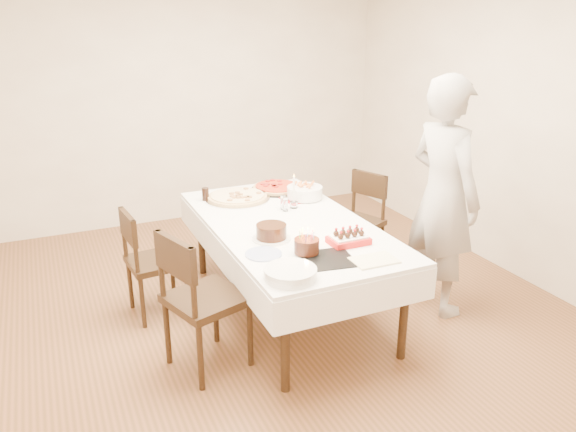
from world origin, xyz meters
name	(u,v)px	position (x,y,z in m)	size (l,w,h in m)	color
floor	(279,312)	(0.00, 0.00, 0.00)	(5.00, 5.00, 0.00)	brown
wall_back	(189,100)	(0.00, 2.50, 1.35)	(4.50, 0.04, 2.70)	beige
wall_front	(567,299)	(0.00, -2.50, 1.35)	(4.50, 0.04, 2.70)	beige
wall_right	(514,123)	(2.25, 0.00, 1.35)	(0.04, 5.00, 2.70)	beige
dining_table	(288,267)	(0.08, 0.01, 0.38)	(1.14, 2.14, 0.75)	silver
chair_right_savory	(355,223)	(0.97, 0.48, 0.45)	(0.46, 0.46, 0.90)	black
chair_left_savory	(156,262)	(-0.87, 0.39, 0.44)	(0.45, 0.45, 0.88)	black
chair_left_dessert	(207,299)	(-0.71, -0.46, 0.50)	(0.51, 0.51, 0.99)	black
person	(443,197)	(1.20, -0.41, 0.93)	(0.68, 0.45, 1.86)	#A39E9A
pizza_white	(238,197)	(-0.08, 0.70, 0.77)	(0.56, 0.56, 0.04)	beige
pizza_pepperoni	(277,188)	(0.34, 0.82, 0.77)	(0.47, 0.47, 0.04)	red
red_placemat	(297,199)	(0.39, 0.50, 0.75)	(0.24, 0.24, 0.01)	#B21E1E
pasta_bowl	(305,192)	(0.46, 0.49, 0.81)	(0.31, 0.31, 0.10)	white
taper_candle	(294,191)	(0.27, 0.31, 0.90)	(0.06, 0.06, 0.29)	white
shaker_pair	(285,204)	(0.17, 0.26, 0.81)	(0.10, 0.10, 0.12)	white
cola_glass	(205,194)	(-0.34, 0.79, 0.81)	(0.06, 0.06, 0.11)	black
layer_cake	(271,232)	(-0.16, -0.25, 0.81)	(0.28, 0.28, 0.11)	black
cake_board	(328,260)	(0.04, -0.72, 0.75)	(0.33, 0.33, 0.01)	black
birthday_cake	(307,241)	(-0.04, -0.58, 0.84)	(0.17, 0.17, 0.16)	#3E1A10
strawberry_box	(349,239)	(0.30, -0.54, 0.78)	(0.27, 0.18, 0.07)	#B31714
box_lid	(374,261)	(0.30, -0.86, 0.75)	(0.29, 0.20, 0.02)	beige
plate_stack	(290,273)	(-0.29, -0.87, 0.78)	(0.32, 0.32, 0.07)	white
china_plate	(263,254)	(-0.31, -0.47, 0.75)	(0.25, 0.25, 0.01)	white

